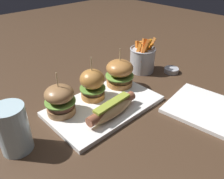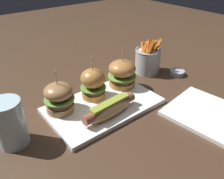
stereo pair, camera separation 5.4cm
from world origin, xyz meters
The scene contains 10 objects.
ground_plane centered at (0.00, 0.00, 0.00)m, with size 3.00×3.00×0.00m, color #422D1E.
platter_main centered at (0.00, 0.00, 0.01)m, with size 0.36×0.22×0.01m, color white.
hot_dog centered at (-0.02, -0.06, 0.04)m, with size 0.19×0.06×0.05m.
slider_left centered at (-0.12, 0.06, 0.06)m, with size 0.09×0.09×0.14m.
slider_center centered at (0.00, 0.06, 0.07)m, with size 0.09×0.09×0.15m.
slider_right centered at (0.13, 0.05, 0.06)m, with size 0.10×0.10×0.14m.
fries_bucket centered at (0.29, 0.09, 0.05)m, with size 0.11×0.11×0.15m.
sauce_ramekin centered at (0.37, -0.01, 0.01)m, with size 0.06×0.06×0.02m.
side_plate centered at (0.23, -0.23, 0.01)m, with size 0.21×0.21×0.01m, color white.
water_glass centered at (-0.28, 0.02, 0.07)m, with size 0.08×0.08×0.13m, color silver.
Camera 1 is at (-0.39, -0.45, 0.44)m, focal length 36.20 mm.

